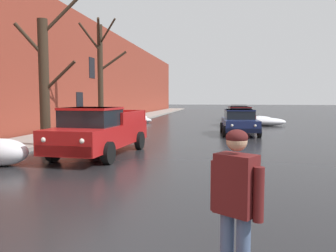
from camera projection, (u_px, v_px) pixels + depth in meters
left_sidewalk_slab at (91, 128)px, 22.32m from camera, size 2.71×80.00×0.16m
brick_townhouse_facade at (64, 68)px, 22.29m from camera, size 0.63×80.00×8.15m
snow_bank_near_corner_left at (141, 120)px, 27.82m from camera, size 2.01×0.91×0.66m
snow_bank_along_left_kerb at (264, 122)px, 25.06m from camera, size 3.02×1.36×0.65m
snow_bank_mid_block_left at (1, 152)px, 10.35m from camera, size 1.73×1.06×0.84m
snow_bank_near_corner_right at (259, 119)px, 29.85m from camera, size 2.18×1.03×0.49m
bare_tree_second_along_sidewalk at (45, 80)px, 13.53m from camera, size 2.40×1.15×6.18m
bare_tree_mid_block at (101, 74)px, 19.52m from camera, size 2.33×1.92×6.50m
pickup_truck_red_approaching_near_lane at (99, 131)px, 12.11m from camera, size 2.38×5.43×1.76m
sedan_darkblue_parked_kerbside_close at (239, 121)px, 18.98m from camera, size 2.20×4.11×1.42m
sedan_maroon_parked_kerbside_mid at (239, 116)px, 24.75m from camera, size 2.21×4.01×1.42m
sedan_silver_parked_far_down_block at (239, 112)px, 30.59m from camera, size 1.85×4.31×1.42m
pedestrian_with_coffee at (236, 198)px, 3.55m from camera, size 0.59×0.45×1.76m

